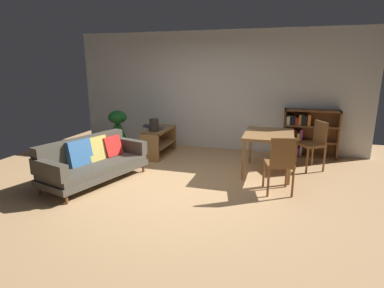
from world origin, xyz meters
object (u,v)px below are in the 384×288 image
object	(u,v)px
media_console	(159,142)
potted_floor_plant	(118,126)
fabric_couch	(92,160)
dining_table	(269,138)
dining_chair_near	(314,142)
open_laptop	(155,128)
dining_chair_far	(280,162)
desk_speaker	(154,125)
bookshelf	(306,133)

from	to	relation	value
media_console	potted_floor_plant	distance (m)	1.08
fabric_couch	media_console	world-z (taller)	fabric_couch
dining_table	dining_chair_near	bearing A→B (deg)	29.77
open_laptop	dining_chair_far	size ratio (longest dim) A/B	0.54
desk_speaker	dining_table	xyz separation A→B (m)	(2.36, -0.27, -0.05)
open_laptop	dining_table	bearing A→B (deg)	-12.85
media_console	dining_chair_near	bearing A→B (deg)	-1.07
open_laptop	desk_speaker	xyz separation A→B (m)	(0.11, -0.29, 0.11)
desk_speaker	dining_chair_far	bearing A→B (deg)	-25.17
fabric_couch	dining_chair_near	distance (m)	4.05
fabric_couch	bookshelf	xyz separation A→B (m)	(3.56, 2.64, 0.15)
media_console	potted_floor_plant	xyz separation A→B (m)	(-1.03, 0.06, 0.30)
dining_table	dining_chair_near	world-z (taller)	dining_chair_near
dining_table	open_laptop	bearing A→B (deg)	167.15
media_console	dining_table	size ratio (longest dim) A/B	0.96
dining_chair_near	dining_chair_far	xyz separation A→B (m)	(-0.60, -1.41, -0.02)
media_console	bookshelf	distance (m)	3.20
fabric_couch	dining_chair_far	xyz separation A→B (m)	(3.06, 0.33, 0.15)
potted_floor_plant	dining_chair_near	size ratio (longest dim) A/B	1.01
open_laptop	dining_chair_far	distance (m)	3.08
media_console	desk_speaker	size ratio (longest dim) A/B	4.07
fabric_couch	potted_floor_plant	xyz separation A→B (m)	(-0.56, 1.86, 0.21)
desk_speaker	bookshelf	size ratio (longest dim) A/B	0.23
media_console	bookshelf	xyz separation A→B (m)	(3.08, 0.83, 0.23)
potted_floor_plant	dining_chair_near	bearing A→B (deg)	-1.65
media_console	dining_table	world-z (taller)	dining_table
dining_chair_far	dining_table	bearing A→B (deg)	103.35
dining_table	dining_chair_near	distance (m)	0.95
potted_floor_plant	media_console	bearing A→B (deg)	-3.42
media_console	dining_chair_far	distance (m)	2.98
fabric_couch	dining_table	world-z (taller)	fabric_couch
dining_chair_near	media_console	bearing A→B (deg)	178.93
dining_chair_near	dining_table	bearing A→B (deg)	-150.23
fabric_couch	open_laptop	bearing A→B (deg)	78.66
open_laptop	media_console	bearing A→B (deg)	-18.37
fabric_couch	dining_chair_near	world-z (taller)	dining_chair_near
fabric_couch	open_laptop	world-z (taller)	fabric_couch
fabric_couch	bookshelf	distance (m)	4.43
dining_table	bookshelf	size ratio (longest dim) A/B	1.00
open_laptop	dining_chair_far	world-z (taller)	dining_chair_far
open_laptop	dining_chair_near	bearing A→B (deg)	-1.64
media_console	dining_chair_far	xyz separation A→B (m)	(2.59, -1.47, 0.23)
desk_speaker	dining_table	bearing A→B (deg)	-6.56
dining_table	desk_speaker	bearing A→B (deg)	173.44
media_console	fabric_couch	bearing A→B (deg)	-104.71
potted_floor_plant	dining_chair_far	distance (m)	3.93
open_laptop	dining_chair_near	world-z (taller)	dining_chair_near
fabric_couch	dining_table	xyz separation A→B (m)	(2.84, 1.27, 0.30)
desk_speaker	potted_floor_plant	distance (m)	1.09
fabric_couch	dining_table	distance (m)	3.12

